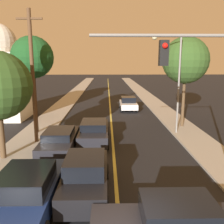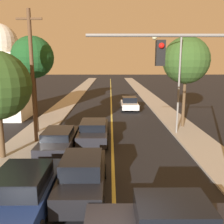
# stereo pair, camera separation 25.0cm
# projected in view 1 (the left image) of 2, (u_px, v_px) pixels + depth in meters

# --- Properties ---
(road_surface) EXTENTS (8.96, 80.00, 0.01)m
(road_surface) POSITION_uv_depth(u_px,v_px,m) (109.00, 94.00, 41.38)
(road_surface) COLOR black
(road_surface) RESTS_ON ground
(sidewalk_left) EXTENTS (2.50, 80.00, 0.12)m
(sidewalk_left) POSITION_uv_depth(u_px,v_px,m) (74.00, 94.00, 41.25)
(sidewalk_left) COLOR #9E998E
(sidewalk_left) RESTS_ON ground
(sidewalk_right) EXTENTS (2.50, 80.00, 0.12)m
(sidewalk_right) POSITION_uv_depth(u_px,v_px,m) (143.00, 94.00, 41.49)
(sidewalk_right) COLOR #9E998E
(sidewalk_right) RESTS_ON ground
(car_near_lane_front) EXTENTS (1.86, 4.54, 1.71)m
(car_near_lane_front) POSITION_uv_depth(u_px,v_px,m) (86.00, 175.00, 10.01)
(car_near_lane_front) COLOR black
(car_near_lane_front) RESTS_ON ground
(car_near_lane_second) EXTENTS (1.98, 4.94, 1.48)m
(car_near_lane_second) POSITION_uv_depth(u_px,v_px,m) (94.00, 131.00, 16.74)
(car_near_lane_second) COLOR black
(car_near_lane_second) RESTS_ON ground
(car_outer_lane_front) EXTENTS (2.06, 4.95, 1.64)m
(car_outer_lane_front) POSITION_uv_depth(u_px,v_px,m) (28.00, 191.00, 8.88)
(car_outer_lane_front) COLOR navy
(car_outer_lane_front) RESTS_ON ground
(car_outer_lane_second) EXTENTS (1.95, 4.99, 1.40)m
(car_outer_lane_second) POSITION_uv_depth(u_px,v_px,m) (60.00, 140.00, 14.92)
(car_outer_lane_second) COLOR black
(car_outer_lane_second) RESTS_ON ground
(car_far_oncoming) EXTENTS (1.89, 3.99, 1.46)m
(car_far_oncoming) POSITION_uv_depth(u_px,v_px,m) (128.00, 103.00, 27.89)
(car_far_oncoming) COLOR white
(car_far_oncoming) RESTS_ON ground
(traffic_signal_mast) EXTENTS (5.97, 0.42, 6.38)m
(traffic_signal_mast) POSITION_uv_depth(u_px,v_px,m) (212.00, 85.00, 9.17)
(traffic_signal_mast) COLOR slate
(traffic_signal_mast) RESTS_ON ground
(streetlamp_right) EXTENTS (2.12, 0.36, 7.08)m
(streetlamp_right) POSITION_uv_depth(u_px,v_px,m) (172.00, 71.00, 17.84)
(streetlamp_right) COLOR slate
(streetlamp_right) RESTS_ON ground
(utility_pole_left) EXTENTS (1.60, 0.24, 8.38)m
(utility_pole_left) POSITION_uv_depth(u_px,v_px,m) (33.00, 76.00, 15.78)
(utility_pole_left) COLOR #513823
(utility_pole_left) RESTS_ON ground
(tree_left_far) EXTENTS (3.01, 3.01, 7.02)m
(tree_left_far) POSITION_uv_depth(u_px,v_px,m) (32.00, 58.00, 17.76)
(tree_left_far) COLOR #3D2B1C
(tree_left_far) RESTS_ON ground
(tree_right_near) EXTENTS (3.66, 3.66, 7.15)m
(tree_right_near) POSITION_uv_depth(u_px,v_px,m) (186.00, 60.00, 19.51)
(tree_right_near) COLOR #4C3823
(tree_right_near) RESTS_ON ground
(domed_building_left) EXTENTS (4.86, 4.86, 8.77)m
(domed_building_left) POSITION_uv_depth(u_px,v_px,m) (1.00, 77.00, 23.50)
(domed_building_left) COLOR beige
(domed_building_left) RESTS_ON ground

